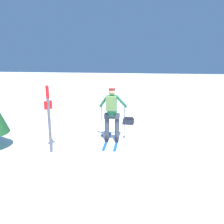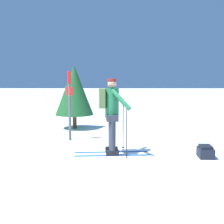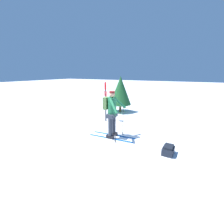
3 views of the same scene
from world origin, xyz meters
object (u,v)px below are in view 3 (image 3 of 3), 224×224
at_px(dropped_backpack, 168,150).
at_px(pine_tree, 120,91).
at_px(trail_marker, 106,99).
at_px(skier, 112,112).

height_order(dropped_backpack, pine_tree, pine_tree).
xyz_separation_m(trail_marker, pine_tree, (-0.13, 2.01, 0.19)).
distance_m(skier, pine_tree, 3.86).
height_order(skier, pine_tree, pine_tree).
bearing_deg(pine_tree, skier, -69.66).
bearing_deg(dropped_backpack, trail_marker, 150.42).
bearing_deg(dropped_backpack, skier, 171.96).
relative_size(skier, trail_marker, 0.91).
bearing_deg(trail_marker, dropped_backpack, -29.58).
relative_size(skier, pine_tree, 0.81).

